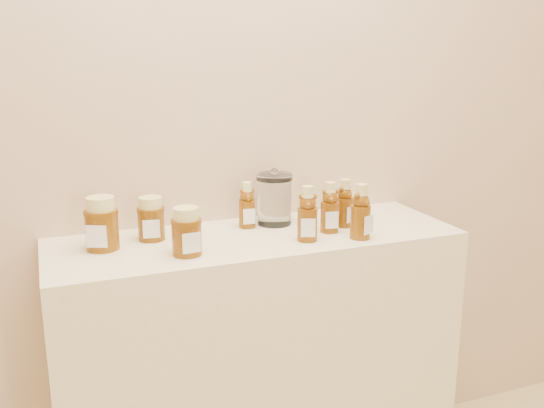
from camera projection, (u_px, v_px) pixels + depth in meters
name	position (u px, v px, depth m)	size (l,w,h in m)	color
wall_back	(234.00, 76.00, 1.84)	(3.50, 0.02, 2.70)	tan
display_table	(258.00, 373.00, 1.89)	(1.20, 0.40, 0.90)	beige
bear_bottle_back_left	(247.00, 202.00, 1.84)	(0.05, 0.05, 0.16)	#5A2E07
bear_bottle_back_mid	(330.00, 204.00, 1.79)	(0.06, 0.06, 0.17)	#5A2E07
bear_bottle_back_right	(345.00, 200.00, 1.85)	(0.06, 0.06, 0.17)	#5A2E07
bear_bottle_front_left	(308.00, 210.00, 1.71)	(0.06, 0.06, 0.18)	#5A2E07
bear_bottle_front_right	(361.00, 208.00, 1.73)	(0.06, 0.06, 0.18)	#5A2E07
honey_jar_left	(102.00, 223.00, 1.64)	(0.09, 0.09, 0.15)	#5A2E07
honey_jar_back	(151.00, 218.00, 1.72)	(0.08, 0.08, 0.13)	#5A2E07
honey_jar_front	(187.00, 231.00, 1.60)	(0.08, 0.08, 0.13)	#5A2E07
glass_canister	(274.00, 197.00, 1.87)	(0.11, 0.11, 0.17)	white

